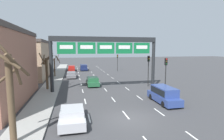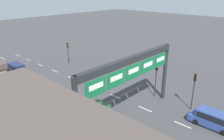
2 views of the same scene
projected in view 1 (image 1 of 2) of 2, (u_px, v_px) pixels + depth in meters
ground_plane at (129, 119)px, 14.83m from camera, size 220.00×220.00×0.00m
sidewalk_left at (28, 128)px, 13.09m from camera, size 2.80×110.00×0.15m
lane_dashes at (103, 86)px, 27.91m from camera, size 6.72×67.00×0.01m
sign_gantry at (106, 48)px, 24.66m from camera, size 15.28×0.70×7.64m
building_far at (16, 59)px, 36.80m from camera, size 13.08×17.46×7.66m
suv_blue at (164, 94)px, 19.24m from camera, size 1.82×4.85×1.83m
car_silver at (72, 115)px, 13.92m from camera, size 1.97×4.49×1.31m
car_grey at (71, 75)px, 36.23m from camera, size 1.91×4.76×1.22m
car_red at (72, 68)px, 47.53m from camera, size 1.79×4.71×1.46m
car_green at (92, 81)px, 28.36m from camera, size 1.87×4.28×1.42m
suv_navy at (84, 67)px, 48.72m from camera, size 1.97×4.61×1.62m
traffic_light_near_gantry at (149, 65)px, 27.61m from camera, size 0.30×0.35×4.86m
traffic_light_mid_block at (118, 59)px, 46.81m from camera, size 0.30×0.35×4.47m
traffic_light_far_end at (166, 69)px, 22.51m from camera, size 0.30×0.35×4.78m
tree_bare_closest at (55, 65)px, 36.85m from camera, size 2.34×2.33×4.72m
tree_bare_second at (11, 92)px, 10.46m from camera, size 2.21×2.22×6.06m
tree_bare_third at (47, 69)px, 25.21m from camera, size 1.91×1.95×5.26m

